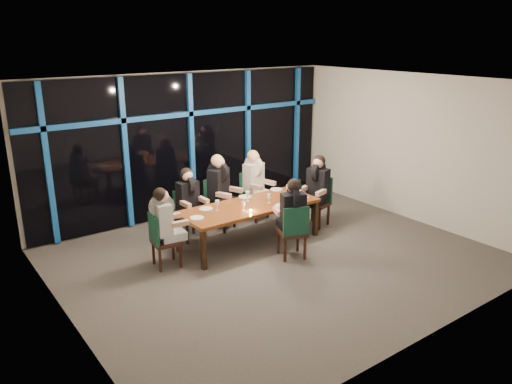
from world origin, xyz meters
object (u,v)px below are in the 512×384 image
(chair_far_left, at_px, (187,212))
(diner_near_mid, at_px, (292,206))
(diner_end_right, at_px, (317,181))
(water_pitcher, at_px, (290,195))
(diner_far_right, at_px, (255,175))
(dining_table, at_px, (250,209))
(diner_far_left, at_px, (189,194))
(diner_end_left, at_px, (164,216))
(chair_far_right, at_px, (252,192))
(chair_near_mid, at_px, (294,229))
(wine_bottle, at_px, (300,190))
(chair_far_mid, at_px, (217,200))
(chair_end_right, at_px, (319,198))
(diner_far_mid, at_px, (220,181))
(chair_end_left, at_px, (161,238))

(chair_far_left, xyz_separation_m, diner_near_mid, (1.04, -1.83, 0.40))
(diner_end_right, relative_size, water_pitcher, 5.48)
(diner_far_right, bearing_deg, dining_table, -143.71)
(diner_far_left, bearing_deg, diner_end_left, -141.19)
(chair_far_right, height_order, water_pitcher, chair_far_right)
(chair_near_mid, bearing_deg, dining_table, -56.82)
(diner_far_left, relative_size, wine_bottle, 2.55)
(chair_near_mid, bearing_deg, chair_far_mid, -61.28)
(chair_end_right, xyz_separation_m, wine_bottle, (-0.65, -0.15, 0.33))
(chair_far_mid, relative_size, diner_far_left, 1.12)
(chair_far_right, bearing_deg, chair_far_mid, 170.08)
(diner_end_left, xyz_separation_m, water_pitcher, (2.48, -0.22, -0.06))
(diner_near_mid, bearing_deg, chair_far_right, -85.58)
(chair_far_left, relative_size, diner_far_mid, 0.94)
(chair_far_left, xyz_separation_m, diner_end_left, (-0.89, -0.88, 0.37))
(chair_end_left, relative_size, diner_far_mid, 0.94)
(chair_end_left, bearing_deg, chair_far_mid, -52.70)
(chair_near_mid, height_order, water_pitcher, chair_near_mid)
(chair_far_mid, height_order, diner_near_mid, diner_near_mid)
(chair_far_mid, xyz_separation_m, wine_bottle, (1.11, -1.21, 0.31))
(chair_near_mid, distance_m, wine_bottle, 1.20)
(chair_far_left, distance_m, chair_end_left, 1.30)
(diner_end_right, bearing_deg, diner_far_left, -128.33)
(water_pitcher, bearing_deg, diner_far_mid, 125.81)
(chair_far_left, xyz_separation_m, diner_end_right, (2.40, -0.98, 0.42))
(chair_far_left, height_order, water_pitcher, chair_far_left)
(diner_far_left, height_order, diner_far_mid, diner_far_mid)
(chair_far_right, xyz_separation_m, diner_near_mid, (-0.58, -1.98, 0.37))
(dining_table, distance_m, diner_end_left, 1.69)
(chair_far_left, distance_m, diner_end_right, 2.63)
(diner_end_left, bearing_deg, diner_far_left, -40.71)
(chair_far_left, xyz_separation_m, diner_far_left, (0.00, -0.08, 0.37))
(diner_end_right, bearing_deg, chair_near_mid, -74.14)
(dining_table, relative_size, chair_near_mid, 2.67)
(diner_far_right, xyz_separation_m, wine_bottle, (0.20, -1.17, -0.07))
(chair_near_mid, xyz_separation_m, diner_far_right, (0.63, 1.98, 0.41))
(water_pitcher, bearing_deg, chair_far_right, 88.06)
(chair_near_mid, xyz_separation_m, diner_near_mid, (0.03, 0.08, 0.39))
(diner_near_mid, relative_size, wine_bottle, 2.63)
(diner_end_left, bearing_deg, chair_far_right, -60.15)
(diner_end_right, bearing_deg, diner_near_mid, -75.85)
(diner_far_left, bearing_deg, chair_far_right, 5.26)
(chair_end_left, relative_size, water_pitcher, 5.32)
(chair_far_left, distance_m, chair_far_mid, 0.74)
(chair_far_mid, distance_m, chair_near_mid, 2.03)
(chair_end_right, distance_m, water_pitcher, 0.94)
(chair_far_mid, height_order, diner_far_mid, diner_far_mid)
(chair_far_right, height_order, diner_end_left, diner_end_left)
(diner_far_left, relative_size, diner_far_right, 0.94)
(water_pitcher, bearing_deg, diner_far_left, 146.61)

